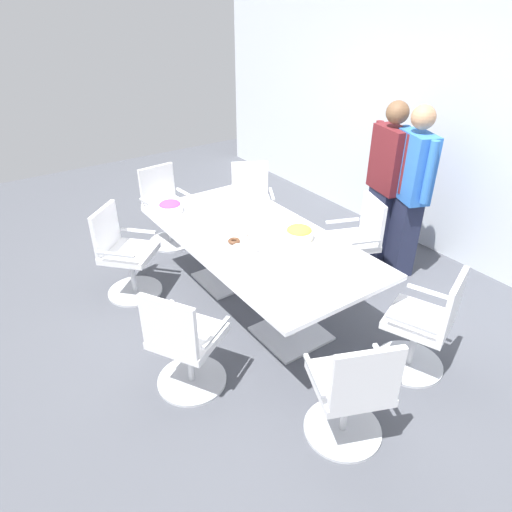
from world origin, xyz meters
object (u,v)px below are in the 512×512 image
object	(u,v)px
office_chair_0	(125,257)
person_standing_0	(387,183)
snack_bowl_candy_mix	(170,207)
napkin_pile	(346,268)
person_standing_1	(410,191)
office_chair_3	(424,328)
snack_bowl_chips_yellow	(299,233)
office_chair_1	(185,346)
conference_table	(256,249)
office_chair_6	(166,210)
donut_platter	(247,243)
office_chair_4	(355,246)
office_chair_2	(351,395)
office_chair_5	(251,206)

from	to	relation	value
office_chair_0	person_standing_0	distance (m)	2.79
snack_bowl_candy_mix	napkin_pile	distance (m)	1.93
person_standing_1	office_chair_3	bearing A→B (deg)	158.95
snack_bowl_candy_mix	office_chair_0	bearing A→B (deg)	-88.89
snack_bowl_chips_yellow	napkin_pile	distance (m)	0.65
office_chair_1	office_chair_3	size ratio (longest dim) A/B	1.00
conference_table	office_chair_6	size ratio (longest dim) A/B	2.64
office_chair_1	person_standing_0	xyz separation A→B (m)	(-0.53, 2.69, 0.51)
napkin_pile	donut_platter	bearing A→B (deg)	-154.24
office_chair_1	person_standing_1	distance (m)	2.74
office_chair_4	office_chair_2	bearing A→B (deg)	155.35
office_chair_1	office_chair_5	bearing A→B (deg)	104.17
person_standing_0	person_standing_1	world-z (taller)	person_standing_1
office_chair_2	person_standing_1	bearing A→B (deg)	55.12
snack_bowl_chips_yellow	donut_platter	world-z (taller)	snack_bowl_chips_yellow
napkin_pile	office_chair_5	bearing A→B (deg)	165.86
conference_table	person_standing_1	distance (m)	1.70
office_chair_0	snack_bowl_chips_yellow	distance (m)	1.73
snack_bowl_chips_yellow	napkin_pile	size ratio (longest dim) A/B	1.78
office_chair_0	office_chair_6	bearing A→B (deg)	-179.23
person_standing_0	office_chair_3	bearing A→B (deg)	157.79
office_chair_0	snack_bowl_candy_mix	world-z (taller)	office_chair_0
office_chair_4	office_chair_6	distance (m)	2.25
office_chair_0	napkin_pile	distance (m)	2.18
office_chair_1	office_chair_5	xyz separation A→B (m)	(-1.79, 1.81, 0.00)
donut_platter	napkin_pile	distance (m)	0.90
office_chair_1	office_chair_5	world-z (taller)	same
office_chair_2	person_standing_0	bearing A→B (deg)	60.84
office_chair_0	office_chair_3	size ratio (longest dim) A/B	1.00
office_chair_3	napkin_pile	size ratio (longest dim) A/B	6.46
person_standing_0	snack_bowl_candy_mix	xyz separation A→B (m)	(-0.97, -2.05, -0.11)
donut_platter	office_chair_6	bearing A→B (deg)	179.09
office_chair_0	napkin_pile	world-z (taller)	office_chair_0
office_chair_0	office_chair_2	world-z (taller)	same
conference_table	snack_bowl_candy_mix	distance (m)	1.02
donut_platter	office_chair_5	bearing A→B (deg)	144.72
office_chair_5	person_standing_1	bearing A→B (deg)	149.11
office_chair_1	napkin_pile	bearing A→B (deg)	45.41
office_chair_3	office_chair_6	xyz separation A→B (m)	(-3.14, -0.70, 0.00)
napkin_pile	office_chair_1	bearing A→B (deg)	-104.03
office_chair_4	person_standing_0	xyz separation A→B (m)	(-0.16, 0.55, 0.51)
office_chair_0	napkin_pile	size ratio (longest dim) A/B	6.46
office_chair_3	person_standing_1	world-z (taller)	person_standing_1
office_chair_6	person_standing_1	xyz separation A→B (m)	(2.04, 1.77, 0.52)
person_standing_0	person_standing_1	size ratio (longest dim) A/B	0.99
snack_bowl_chips_yellow	conference_table	bearing A→B (deg)	-130.45
office_chair_0	person_standing_1	world-z (taller)	person_standing_1
conference_table	donut_platter	bearing A→B (deg)	-60.44
office_chair_3	office_chair_5	size ratio (longest dim) A/B	1.00
office_chair_5	person_standing_1	world-z (taller)	person_standing_1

